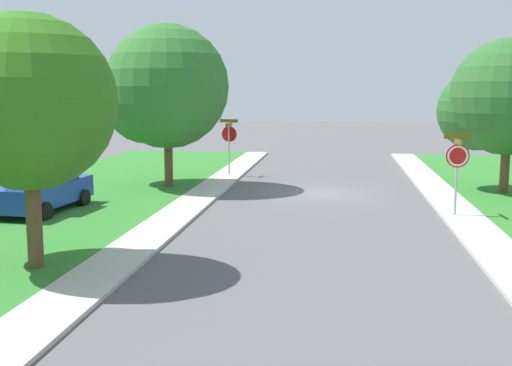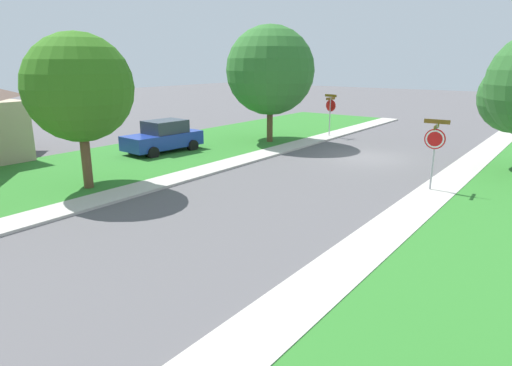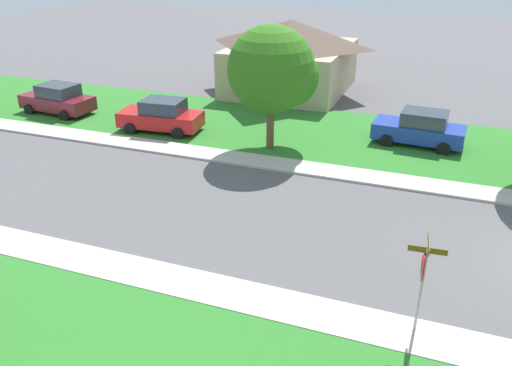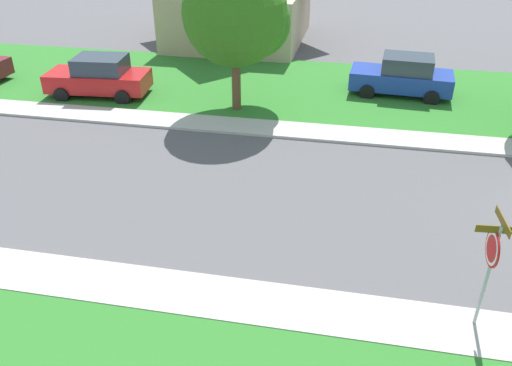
% 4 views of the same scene
% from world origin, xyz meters
% --- Properties ---
extents(ground_plane, '(120.00, 120.00, 0.00)m').
position_xyz_m(ground_plane, '(0.00, 0.00, 0.00)').
color(ground_plane, '#565456').
extents(sidewalk_east, '(1.40, 56.00, 0.10)m').
position_xyz_m(sidewalk_east, '(4.70, 12.00, 0.05)').
color(sidewalk_east, '#B7B2A8').
rests_on(sidewalk_east, ground).
extents(lawn_east, '(8.00, 56.00, 0.08)m').
position_xyz_m(lawn_east, '(9.40, 12.00, 0.04)').
color(lawn_east, '#2D7528').
rests_on(lawn_east, ground).
extents(sidewalk_west, '(1.40, 56.00, 0.10)m').
position_xyz_m(sidewalk_west, '(-4.70, 12.00, 0.05)').
color(sidewalk_west, '#B7B2A8').
rests_on(sidewalk_west, ground).
extents(stop_sign_near_corner, '(0.91, 0.91, 2.77)m').
position_xyz_m(stop_sign_near_corner, '(4.65, -4.76, 1.89)').
color(stop_sign_near_corner, '#9E9EA3').
rests_on(stop_sign_near_corner, ground).
extents(stop_sign_far_corner, '(0.92, 0.92, 2.77)m').
position_xyz_m(stop_sign_far_corner, '(-4.45, 4.45, 1.89)').
color(stop_sign_far_corner, '#9E9EA3').
rests_on(stop_sign_far_corner, ground).
extents(car_blue_near_corner, '(2.28, 4.42, 1.76)m').
position_xyz_m(car_blue_near_corner, '(9.41, 5.37, 0.87)').
color(car_blue_near_corner, '#1E389E').
rests_on(car_blue_near_corner, ground).
extents(tree_corner_large, '(4.30, 4.00, 5.90)m').
position_xyz_m(tree_corner_large, '(6.57, 11.89, 3.76)').
color(tree_corner_large, brown).
rests_on(tree_corner_large, ground).
extents(tree_across_left, '(5.60, 5.21, 6.92)m').
position_xyz_m(tree_across_left, '(6.86, -0.80, 4.14)').
color(tree_across_left, brown).
rests_on(tree_across_left, ground).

